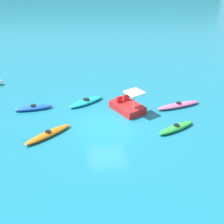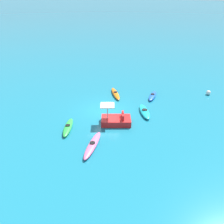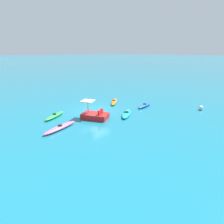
{
  "view_description": "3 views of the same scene",
  "coord_description": "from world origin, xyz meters",
  "px_view_note": "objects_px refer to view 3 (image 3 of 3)",
  "views": [
    {
      "loc": [
        -1.71,
        -15.81,
        9.5
      ],
      "look_at": [
        0.43,
        0.78,
        0.58
      ],
      "focal_mm": 46.61,
      "sensor_mm": 36.0,
      "label": 1
    },
    {
      "loc": [
        16.81,
        9.43,
        9.74
      ],
      "look_at": [
        0.62,
        1.04,
        0.35
      ],
      "focal_mm": 37.82,
      "sensor_mm": 36.0,
      "label": 2
    },
    {
      "loc": [
        12.5,
        15.12,
        6.08
      ],
      "look_at": [
        -0.14,
        2.39,
        0.33
      ],
      "focal_mm": 30.68,
      "sensor_mm": 36.0,
      "label": 3
    }
  ],
  "objects_px": {
    "kayak_orange": "(114,102)",
    "pedal_boat_red": "(95,115)",
    "kayak_pink": "(60,127)",
    "kayak_blue": "(145,105)",
    "buoy_white": "(201,108)",
    "kayak_green": "(55,116)",
    "kayak_cyan": "(126,114)"
  },
  "relations": [
    {
      "from": "kayak_orange",
      "to": "buoy_white",
      "type": "relative_size",
      "value": 6.04
    },
    {
      "from": "kayak_orange",
      "to": "kayak_pink",
      "type": "distance_m",
      "value": 9.4
    },
    {
      "from": "kayak_green",
      "to": "buoy_white",
      "type": "distance_m",
      "value": 15.26
    },
    {
      "from": "kayak_orange",
      "to": "pedal_boat_red",
      "type": "distance_m",
      "value": 5.93
    },
    {
      "from": "kayak_green",
      "to": "buoy_white",
      "type": "height_order",
      "value": "buoy_white"
    },
    {
      "from": "kayak_green",
      "to": "kayak_pink",
      "type": "height_order",
      "value": "same"
    },
    {
      "from": "kayak_cyan",
      "to": "kayak_blue",
      "type": "bearing_deg",
      "value": -172.1
    },
    {
      "from": "kayak_orange",
      "to": "kayak_cyan",
      "type": "relative_size",
      "value": 1.01
    },
    {
      "from": "kayak_orange",
      "to": "buoy_white",
      "type": "distance_m",
      "value": 9.76
    },
    {
      "from": "kayak_green",
      "to": "kayak_pink",
      "type": "relative_size",
      "value": 0.8
    },
    {
      "from": "kayak_orange",
      "to": "kayak_green",
      "type": "height_order",
      "value": "same"
    },
    {
      "from": "kayak_orange",
      "to": "kayak_green",
      "type": "bearing_deg",
      "value": -1.9
    },
    {
      "from": "pedal_boat_red",
      "to": "kayak_orange",
      "type": "bearing_deg",
      "value": -153.07
    },
    {
      "from": "kayak_cyan",
      "to": "buoy_white",
      "type": "height_order",
      "value": "buoy_white"
    },
    {
      "from": "kayak_orange",
      "to": "kayak_cyan",
      "type": "bearing_deg",
      "value": 59.15
    },
    {
      "from": "kayak_pink",
      "to": "kayak_orange",
      "type": "bearing_deg",
      "value": -163.17
    },
    {
      "from": "buoy_white",
      "to": "kayak_blue",
      "type": "bearing_deg",
      "value": -56.44
    },
    {
      "from": "kayak_cyan",
      "to": "pedal_boat_red",
      "type": "bearing_deg",
      "value": -27.57
    },
    {
      "from": "kayak_orange",
      "to": "kayak_green",
      "type": "relative_size",
      "value": 1.03
    },
    {
      "from": "kayak_green",
      "to": "buoy_white",
      "type": "bearing_deg",
      "value": 144.39
    },
    {
      "from": "kayak_orange",
      "to": "pedal_boat_red",
      "type": "relative_size",
      "value": 1.01
    },
    {
      "from": "kayak_orange",
      "to": "buoy_white",
      "type": "bearing_deg",
      "value": 117.91
    },
    {
      "from": "kayak_blue",
      "to": "buoy_white",
      "type": "height_order",
      "value": "buoy_white"
    },
    {
      "from": "kayak_blue",
      "to": "buoy_white",
      "type": "distance_m",
      "value": 5.99
    },
    {
      "from": "kayak_pink",
      "to": "kayak_blue",
      "type": "distance_m",
      "value": 10.29
    },
    {
      "from": "kayak_cyan",
      "to": "pedal_boat_red",
      "type": "xyz_separation_m",
      "value": [
        2.81,
        -1.47,
        0.17
      ]
    },
    {
      "from": "kayak_orange",
      "to": "kayak_blue",
      "type": "height_order",
      "value": "same"
    },
    {
      "from": "kayak_green",
      "to": "kayak_pink",
      "type": "bearing_deg",
      "value": 68.77
    },
    {
      "from": "kayak_cyan",
      "to": "kayak_green",
      "type": "bearing_deg",
      "value": -39.49
    },
    {
      "from": "kayak_green",
      "to": "pedal_boat_red",
      "type": "height_order",
      "value": "pedal_boat_red"
    },
    {
      "from": "kayak_green",
      "to": "kayak_pink",
      "type": "xyz_separation_m",
      "value": [
        1.16,
        2.98,
        -0.0
      ]
    },
    {
      "from": "kayak_orange",
      "to": "kayak_pink",
      "type": "height_order",
      "value": "same"
    }
  ]
}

